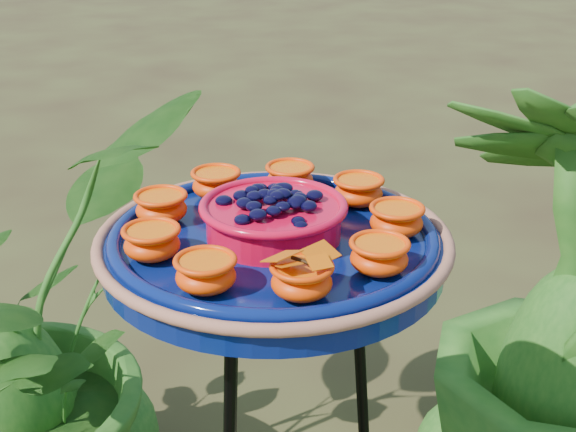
% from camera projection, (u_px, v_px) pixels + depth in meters
% --- Properties ---
extents(feeder_dish, '(0.57, 0.57, 0.10)m').
position_uv_depth(feeder_dish, '(274.00, 238.00, 1.02)').
color(feeder_dish, '#061451').
rests_on(feeder_dish, tripod_stand).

